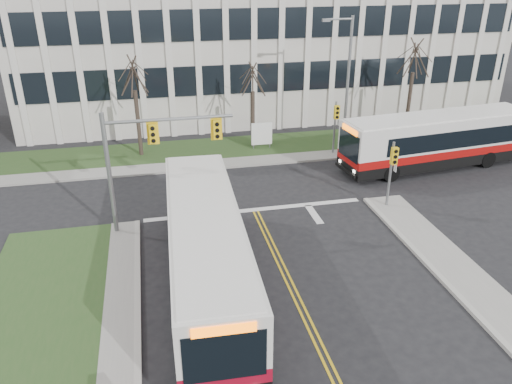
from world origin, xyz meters
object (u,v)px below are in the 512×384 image
(streetlight, at_px, (346,78))
(directory_sign, at_px, (262,134))
(bus_cross, at_px, (437,142))
(bus_main, at_px, (206,252))

(streetlight, bearing_deg, directory_sign, 166.77)
(directory_sign, xyz_separation_m, bus_cross, (10.42, -5.55, 0.55))
(directory_sign, bearing_deg, bus_cross, -28.05)
(bus_main, xyz_separation_m, bus_cross, (16.36, 10.33, -0.00))
(directory_sign, distance_m, bus_cross, 11.82)
(bus_main, height_order, bus_cross, bus_main)
(directory_sign, relative_size, bus_main, 0.15)
(directory_sign, relative_size, bus_cross, 0.16)
(bus_cross, bearing_deg, bus_main, -64.14)
(streetlight, height_order, bus_cross, streetlight)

